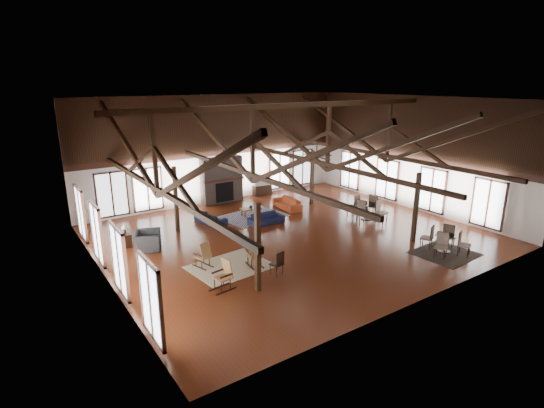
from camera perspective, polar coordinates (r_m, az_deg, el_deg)
floor at (r=19.23m, az=2.63°, el=-4.28°), size 16.00×16.00×0.00m
ceiling at (r=18.00m, az=2.89°, el=13.88°), size 16.00×14.00×0.02m
wall_back at (r=24.25m, az=-7.28°, el=7.30°), size 16.00×0.02×6.00m
wall_front at (r=13.62m, az=20.66°, el=-0.84°), size 16.00×0.02×6.00m
wall_left at (r=15.13m, az=-22.31°, el=0.64°), size 0.02×14.00×6.00m
wall_right at (r=23.97m, az=18.36°, el=6.50°), size 0.02×14.00×6.00m
roof_truss at (r=18.20m, az=2.80°, el=7.67°), size 15.60×14.07×3.14m
post_grid at (r=18.74m, az=2.69°, el=0.08°), size 8.16×7.16×3.05m
fireplace at (r=24.29m, az=-6.78°, el=3.22°), size 2.50×0.69×2.60m
ceiling_fan at (r=17.78m, az=6.03°, el=6.42°), size 1.60×1.60×0.75m
sofa_navy_front at (r=20.70m, az=-0.78°, el=-1.98°), size 1.79×0.73×0.52m
sofa_navy_left at (r=21.01m, az=-8.26°, el=-1.86°), size 1.91×1.08×0.53m
sofa_orange at (r=23.15m, az=2.05°, el=0.10°), size 2.03×0.93×0.58m
coffee_table at (r=21.92m, az=-2.86°, el=-0.69°), size 1.14×0.71×0.41m
vase at (r=21.86m, az=-2.87°, el=-0.33°), size 0.21×0.21×0.18m
armchair at (r=18.37m, az=-16.38°, el=-4.74°), size 1.45×1.37×0.74m
side_table_lamp at (r=18.88m, az=-19.09°, el=-4.31°), size 0.41×0.41×1.06m
rocking_chair_a at (r=16.14m, az=-9.13°, el=-6.85°), size 0.61×0.87×1.01m
rocking_chair_b at (r=15.98m, az=-2.25°, el=-6.79°), size 0.54×0.87×1.06m
rocking_chair_c at (r=14.47m, az=-6.40°, el=-9.44°), size 0.90×0.57×1.09m
side_chair_a at (r=17.60m, az=-2.36°, el=-4.20°), size 0.62×0.62×1.03m
side_chair_b at (r=15.26m, az=0.86°, el=-7.75°), size 0.48×0.48×0.94m
cafe_table_near at (r=18.68m, az=22.26°, el=-4.53°), size 1.96×1.96×1.01m
cafe_table_far at (r=21.82m, az=12.65°, el=-0.59°), size 2.19×2.19×1.12m
cup_near at (r=18.63m, az=22.58°, el=-3.72°), size 0.15×0.15×0.10m
cup_far at (r=21.80m, az=12.60°, el=0.21°), size 0.15×0.15×0.09m
tv_console at (r=25.95m, az=-1.33°, el=1.92°), size 1.16×0.44×0.58m
television at (r=25.79m, az=-1.40°, el=3.15°), size 1.01×0.25×0.57m
rug_tan at (r=16.24m, az=-5.63°, el=-8.36°), size 3.10×2.55×0.01m
rug_navy at (r=21.88m, az=-2.59°, el=-1.66°), size 3.46×2.79×0.01m
rug_dark at (r=18.68m, az=22.21°, el=-6.18°), size 2.40×2.21×0.01m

